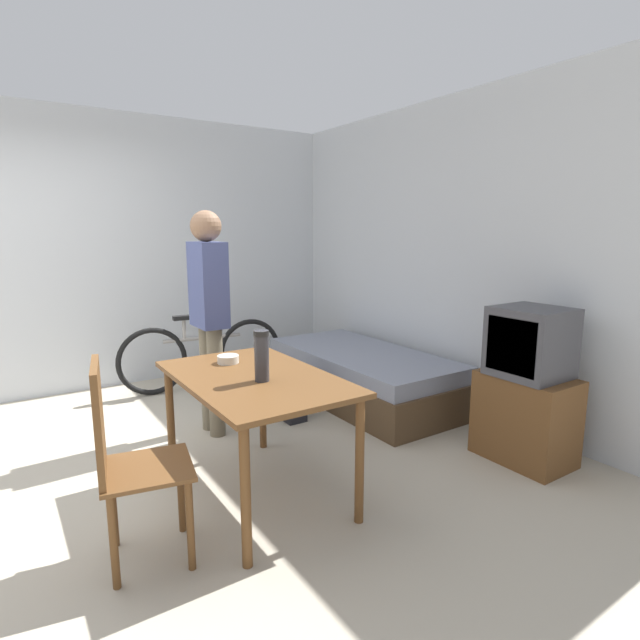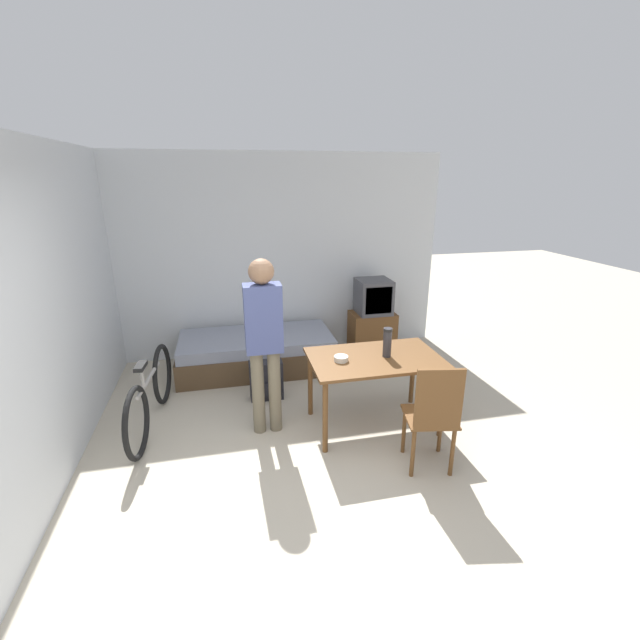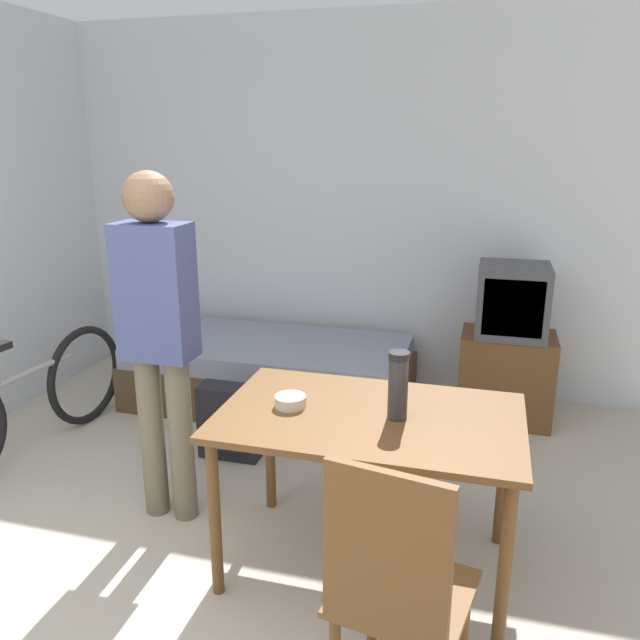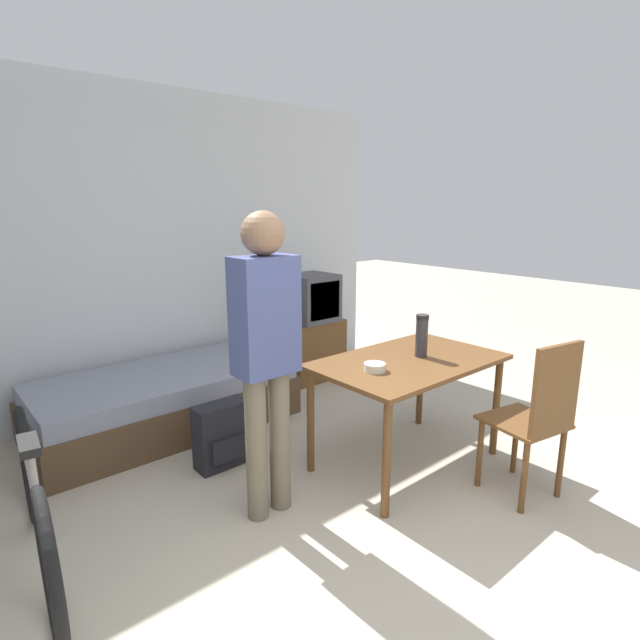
{
  "view_description": "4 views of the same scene",
  "coord_description": "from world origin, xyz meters",
  "px_view_note": "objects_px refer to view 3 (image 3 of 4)",
  "views": [
    {
      "loc": [
        3.34,
        -0.11,
        1.58
      ],
      "look_at": [
        0.26,
        1.92,
        0.91
      ],
      "focal_mm": 28.0,
      "sensor_mm": 36.0,
      "label": 1
    },
    {
      "loc": [
        -0.55,
        -2.47,
        2.4
      ],
      "look_at": [
        0.4,
        1.75,
        0.94
      ],
      "focal_mm": 24.0,
      "sensor_mm": 36.0,
      "label": 2
    },
    {
      "loc": [
        1.23,
        -1.25,
        1.86
      ],
      "look_at": [
        0.35,
        1.98,
        0.87
      ],
      "focal_mm": 35.0,
      "sensor_mm": 36.0,
      "label": 3
    },
    {
      "loc": [
        -1.7,
        -0.91,
        1.75
      ],
      "look_at": [
        0.48,
        1.64,
        0.97
      ],
      "focal_mm": 28.0,
      "sensor_mm": 36.0,
      "label": 4
    }
  ],
  "objects_px": {
    "bicycle": "(27,402)",
    "backpack": "(230,422)",
    "daybed": "(271,372)",
    "person_standing": "(158,325)",
    "thermos_flask": "(398,383)",
    "dining_table": "(369,433)",
    "mate_bowl": "(290,401)",
    "tv": "(508,349)",
    "wooden_chair": "(395,588)"
  },
  "relations": [
    {
      "from": "tv",
      "to": "thermos_flask",
      "type": "relative_size",
      "value": 3.72
    },
    {
      "from": "wooden_chair",
      "to": "bicycle",
      "type": "xyz_separation_m",
      "value": [
        -2.39,
        1.26,
        -0.21
      ]
    },
    {
      "from": "daybed",
      "to": "mate_bowl",
      "type": "distance_m",
      "value": 1.84
    },
    {
      "from": "bicycle",
      "to": "person_standing",
      "type": "bearing_deg",
      "value": -16.89
    },
    {
      "from": "person_standing",
      "to": "dining_table",
      "type": "bearing_deg",
      "value": -7.52
    },
    {
      "from": "dining_table",
      "to": "thermos_flask",
      "type": "height_order",
      "value": "thermos_flask"
    },
    {
      "from": "dining_table",
      "to": "person_standing",
      "type": "bearing_deg",
      "value": 172.48
    },
    {
      "from": "bicycle",
      "to": "backpack",
      "type": "distance_m",
      "value": 1.22
    },
    {
      "from": "dining_table",
      "to": "backpack",
      "type": "distance_m",
      "value": 1.33
    },
    {
      "from": "bicycle",
      "to": "thermos_flask",
      "type": "relative_size",
      "value": 5.7
    },
    {
      "from": "dining_table",
      "to": "bicycle",
      "type": "distance_m",
      "value": 2.23
    },
    {
      "from": "daybed",
      "to": "thermos_flask",
      "type": "bearing_deg",
      "value": -54.82
    },
    {
      "from": "tv",
      "to": "dining_table",
      "type": "xyz_separation_m",
      "value": [
        -0.6,
        -1.75,
        0.15
      ]
    },
    {
      "from": "person_standing",
      "to": "thermos_flask",
      "type": "distance_m",
      "value": 1.17
    },
    {
      "from": "mate_bowl",
      "to": "tv",
      "type": "bearing_deg",
      "value": 61.82
    },
    {
      "from": "bicycle",
      "to": "backpack",
      "type": "bearing_deg",
      "value": 14.33
    },
    {
      "from": "dining_table",
      "to": "mate_bowl",
      "type": "height_order",
      "value": "mate_bowl"
    },
    {
      "from": "thermos_flask",
      "to": "mate_bowl",
      "type": "bearing_deg",
      "value": -179.07
    },
    {
      "from": "bicycle",
      "to": "tv",
      "type": "bearing_deg",
      "value": 24.78
    },
    {
      "from": "dining_table",
      "to": "thermos_flask",
      "type": "xyz_separation_m",
      "value": [
        0.12,
        -0.01,
        0.24
      ]
    },
    {
      "from": "tv",
      "to": "mate_bowl",
      "type": "distance_m",
      "value": 2.02
    },
    {
      "from": "dining_table",
      "to": "daybed",
      "type": "bearing_deg",
      "value": 122.48
    },
    {
      "from": "dining_table",
      "to": "person_standing",
      "type": "xyz_separation_m",
      "value": [
        -1.04,
        0.14,
        0.35
      ]
    },
    {
      "from": "dining_table",
      "to": "person_standing",
      "type": "relative_size",
      "value": 0.74
    },
    {
      "from": "thermos_flask",
      "to": "backpack",
      "type": "distance_m",
      "value": 1.51
    },
    {
      "from": "tv",
      "to": "wooden_chair",
      "type": "distance_m",
      "value": 2.56
    },
    {
      "from": "tv",
      "to": "thermos_flask",
      "type": "height_order",
      "value": "tv"
    },
    {
      "from": "wooden_chair",
      "to": "thermos_flask",
      "type": "bearing_deg",
      "value": 98.61
    },
    {
      "from": "backpack",
      "to": "mate_bowl",
      "type": "bearing_deg",
      "value": -50.94
    },
    {
      "from": "tv",
      "to": "thermos_flask",
      "type": "distance_m",
      "value": 1.87
    },
    {
      "from": "mate_bowl",
      "to": "daybed",
      "type": "bearing_deg",
      "value": 112.69
    },
    {
      "from": "daybed",
      "to": "backpack",
      "type": "bearing_deg",
      "value": -87.56
    },
    {
      "from": "wooden_chair",
      "to": "backpack",
      "type": "distance_m",
      "value": 2.01
    },
    {
      "from": "mate_bowl",
      "to": "backpack",
      "type": "relative_size",
      "value": 0.3
    },
    {
      "from": "daybed",
      "to": "bicycle",
      "type": "relative_size",
      "value": 1.21
    },
    {
      "from": "bicycle",
      "to": "thermos_flask",
      "type": "bearing_deg",
      "value": -12.02
    },
    {
      "from": "daybed",
      "to": "bicycle",
      "type": "height_order",
      "value": "bicycle"
    },
    {
      "from": "wooden_chair",
      "to": "mate_bowl",
      "type": "relative_size",
      "value": 7.39
    },
    {
      "from": "dining_table",
      "to": "wooden_chair",
      "type": "distance_m",
      "value": 0.83
    },
    {
      "from": "bicycle",
      "to": "backpack",
      "type": "height_order",
      "value": "bicycle"
    },
    {
      "from": "daybed",
      "to": "mate_bowl",
      "type": "bearing_deg",
      "value": -67.31
    },
    {
      "from": "person_standing",
      "to": "mate_bowl",
      "type": "distance_m",
      "value": 0.75
    },
    {
      "from": "mate_bowl",
      "to": "bicycle",
      "type": "bearing_deg",
      "value": 164.84
    },
    {
      "from": "wooden_chair",
      "to": "mate_bowl",
      "type": "xyz_separation_m",
      "value": [
        -0.58,
        0.77,
        0.21
      ]
    },
    {
      "from": "thermos_flask",
      "to": "mate_bowl",
      "type": "relative_size",
      "value": 2.13
    },
    {
      "from": "wooden_chair",
      "to": "person_standing",
      "type": "distance_m",
      "value": 1.64
    },
    {
      "from": "person_standing",
      "to": "backpack",
      "type": "bearing_deg",
      "value": 84.87
    },
    {
      "from": "person_standing",
      "to": "thermos_flask",
      "type": "xyz_separation_m",
      "value": [
        1.16,
        -0.15,
        -0.11
      ]
    },
    {
      "from": "bicycle",
      "to": "backpack",
      "type": "xyz_separation_m",
      "value": [
        1.17,
        0.3,
        -0.12
      ]
    },
    {
      "from": "dining_table",
      "to": "person_standing",
      "type": "height_order",
      "value": "person_standing"
    }
  ]
}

